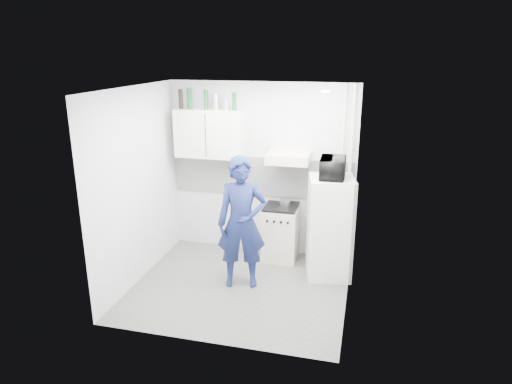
# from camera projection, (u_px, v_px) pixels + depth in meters

# --- Properties ---
(floor) EXTENTS (2.80, 2.80, 0.00)m
(floor) POSITION_uv_depth(u_px,v_px,m) (240.00, 287.00, 6.09)
(floor) COLOR #5D5C53
(floor) RESTS_ON ground
(ceiling) EXTENTS (2.80, 2.80, 0.00)m
(ceiling) POSITION_uv_depth(u_px,v_px,m) (238.00, 88.00, 5.31)
(ceiling) COLOR white
(ceiling) RESTS_ON wall_back
(wall_back) EXTENTS (2.80, 0.00, 2.80)m
(wall_back) POSITION_uv_depth(u_px,v_px,m) (262.00, 170.00, 6.86)
(wall_back) COLOR silver
(wall_back) RESTS_ON floor
(wall_left) EXTENTS (0.00, 2.60, 2.60)m
(wall_left) POSITION_uv_depth(u_px,v_px,m) (137.00, 187.00, 6.03)
(wall_left) COLOR silver
(wall_left) RESTS_ON floor
(wall_right) EXTENTS (0.00, 2.60, 2.60)m
(wall_right) POSITION_uv_depth(u_px,v_px,m) (353.00, 203.00, 5.38)
(wall_right) COLOR silver
(wall_right) RESTS_ON floor
(person) EXTENTS (0.72, 0.56, 1.76)m
(person) POSITION_uv_depth(u_px,v_px,m) (242.00, 223.00, 5.92)
(person) COLOR #151E4B
(person) RESTS_ON floor
(stove) EXTENTS (0.50, 0.50, 0.80)m
(stove) POSITION_uv_depth(u_px,v_px,m) (281.00, 233.00, 6.82)
(stove) COLOR beige
(stove) RESTS_ON floor
(fridge) EXTENTS (0.69, 0.69, 1.42)m
(fridge) POSITION_uv_depth(u_px,v_px,m) (330.00, 228.00, 6.22)
(fridge) COLOR white
(fridge) RESTS_ON floor
(stove_top) EXTENTS (0.48, 0.48, 0.03)m
(stove_top) POSITION_uv_depth(u_px,v_px,m) (281.00, 207.00, 6.69)
(stove_top) COLOR black
(stove_top) RESTS_ON stove
(saucepan) EXTENTS (0.16, 0.16, 0.09)m
(saucepan) POSITION_uv_depth(u_px,v_px,m) (285.00, 202.00, 6.71)
(saucepan) COLOR silver
(saucepan) RESTS_ON stove_top
(microwave) EXTENTS (0.49, 0.34, 0.27)m
(microwave) POSITION_uv_depth(u_px,v_px,m) (333.00, 168.00, 5.97)
(microwave) COLOR black
(microwave) RESTS_ON fridge
(bottle_a) EXTENTS (0.07, 0.07, 0.28)m
(bottle_a) POSITION_uv_depth(u_px,v_px,m) (181.00, 99.00, 6.66)
(bottle_a) COLOR black
(bottle_a) RESTS_ON upper_cabinet
(bottle_b) EXTENTS (0.08, 0.08, 0.30)m
(bottle_b) POSITION_uv_depth(u_px,v_px,m) (190.00, 98.00, 6.63)
(bottle_b) COLOR #144C1E
(bottle_b) RESTS_ON upper_cabinet
(bottle_d) EXTENTS (0.06, 0.06, 0.28)m
(bottle_d) POSITION_uv_depth(u_px,v_px,m) (206.00, 100.00, 6.57)
(bottle_d) COLOR #144C1E
(bottle_d) RESTS_ON upper_cabinet
(canister_a) EXTENTS (0.09, 0.09, 0.23)m
(canister_a) POSITION_uv_depth(u_px,v_px,m) (215.00, 102.00, 6.54)
(canister_a) COLOR silver
(canister_a) RESTS_ON upper_cabinet
(canister_b) EXTENTS (0.08, 0.08, 0.15)m
(canister_b) POSITION_uv_depth(u_px,v_px,m) (226.00, 105.00, 6.52)
(canister_b) COLOR silver
(canister_b) RESTS_ON upper_cabinet
(bottle_e) EXTENTS (0.06, 0.06, 0.25)m
(bottle_e) POSITION_uv_depth(u_px,v_px,m) (234.00, 101.00, 6.48)
(bottle_e) COLOR #144C1E
(bottle_e) RESTS_ON upper_cabinet
(upper_cabinet) EXTENTS (1.00, 0.35, 0.70)m
(upper_cabinet) POSITION_uv_depth(u_px,v_px,m) (210.00, 133.00, 6.71)
(upper_cabinet) COLOR white
(upper_cabinet) RESTS_ON wall_back
(range_hood) EXTENTS (0.60, 0.50, 0.14)m
(range_hood) POSITION_uv_depth(u_px,v_px,m) (289.00, 158.00, 6.45)
(range_hood) COLOR beige
(range_hood) RESTS_ON wall_back
(backsplash) EXTENTS (2.74, 0.03, 0.60)m
(backsplash) POSITION_uv_depth(u_px,v_px,m) (262.00, 176.00, 6.88)
(backsplash) COLOR white
(backsplash) RESTS_ON wall_back
(pipe_a) EXTENTS (0.05, 0.05, 2.60)m
(pipe_a) POSITION_uv_depth(u_px,v_px,m) (349.00, 177.00, 6.49)
(pipe_a) COLOR beige
(pipe_a) RESTS_ON floor
(pipe_b) EXTENTS (0.04, 0.04, 2.60)m
(pipe_b) POSITION_uv_depth(u_px,v_px,m) (341.00, 176.00, 6.52)
(pipe_b) COLOR beige
(pipe_b) RESTS_ON floor
(ceiling_spot_fixture) EXTENTS (0.10, 0.10, 0.02)m
(ceiling_spot_fixture) POSITION_uv_depth(u_px,v_px,m) (325.00, 91.00, 5.28)
(ceiling_spot_fixture) COLOR white
(ceiling_spot_fixture) RESTS_ON ceiling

